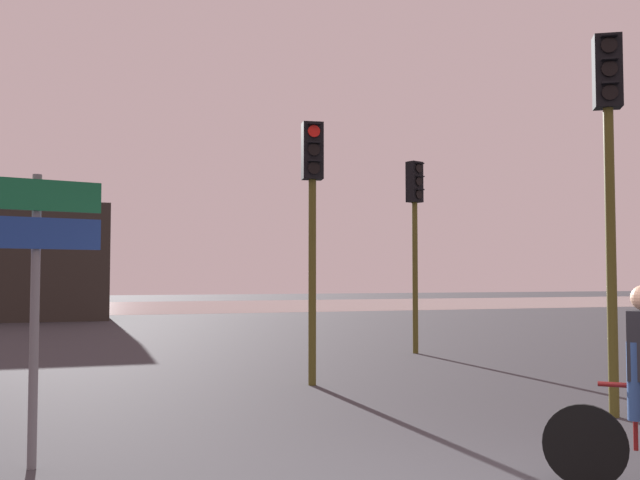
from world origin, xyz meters
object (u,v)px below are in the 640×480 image
object	(u,v)px
traffic_light_near_right	(609,151)
traffic_light_center	(312,201)
direction_sign_post	(36,264)
traffic_light_far_right	(415,219)

from	to	relation	value
traffic_light_near_right	traffic_light_center	distance (m)	4.43
traffic_light_center	traffic_light_near_right	bearing A→B (deg)	134.22
traffic_light_near_right	traffic_light_center	size ratio (longest dim) A/B	1.13
traffic_light_near_right	direction_sign_post	size ratio (longest dim) A/B	1.79
traffic_light_center	traffic_light_far_right	distance (m)	5.04
traffic_light_center	direction_sign_post	world-z (taller)	traffic_light_center
traffic_light_center	direction_sign_post	bearing A→B (deg)	52.05
traffic_light_near_right	traffic_light_center	xyz separation A→B (m)	(-2.69, 3.51, -0.35)
traffic_light_far_right	traffic_light_center	bearing A→B (deg)	25.20
traffic_light_near_right	direction_sign_post	world-z (taller)	traffic_light_near_right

